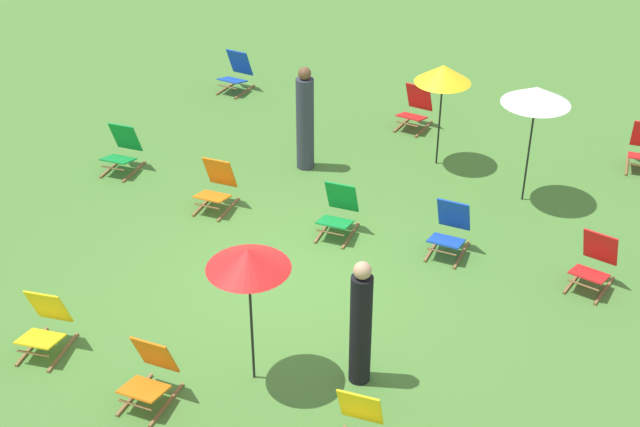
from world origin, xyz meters
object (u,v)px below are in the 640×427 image
object	(u,v)px
deckchair_5	(45,325)
deckchair_8	(236,73)
deckchair_11	(450,230)
umbrella_1	(248,259)
deckchair_10	(415,109)
deckchair_6	(594,263)
person_0	(361,325)
umbrella_0	(443,74)
person_1	(305,121)
deckchair_4	(338,211)
umbrella_2	(537,96)
deckchair_12	(150,374)
deckchair_9	(122,150)
deckchair_2	(216,186)

from	to	relation	value
deckchair_5	deckchair_8	distance (m)	8.31
deckchair_11	umbrella_1	bearing A→B (deg)	-110.33
deckchair_10	deckchair_5	bearing A→B (deg)	-99.43
deckchair_6	umbrella_1	world-z (taller)	umbrella_1
person_0	deckchair_11	bearing A→B (deg)	65.54
umbrella_1	person_0	world-z (taller)	umbrella_1
umbrella_0	person_1	distance (m)	2.43
deckchair_4	umbrella_2	size ratio (longest dim) A/B	0.42
deckchair_10	person_0	bearing A→B (deg)	-70.83
deckchair_11	deckchair_12	world-z (taller)	same
deckchair_10	umbrella_1	size ratio (longest dim) A/B	0.44
deckchair_5	person_0	bearing A→B (deg)	6.18
deckchair_9	umbrella_2	bearing A→B (deg)	11.08
deckchair_4	deckchair_8	world-z (taller)	same
deckchair_6	deckchair_9	bearing A→B (deg)	-169.99
deckchair_10	deckchair_11	distance (m)	4.20
deckchair_5	deckchair_12	distance (m)	1.72
deckchair_5	person_0	distance (m)	3.99
deckchair_4	deckchair_12	bearing A→B (deg)	-101.07
deckchair_4	person_0	size ratio (longest dim) A/B	0.48
deckchair_6	umbrella_2	bearing A→B (deg)	137.10
deckchair_10	umbrella_0	xyz separation A→B (m)	(0.86, -1.20, 1.30)
deckchair_11	umbrella_2	world-z (taller)	umbrella_2
deckchair_9	deckchair_10	distance (m)	5.45
umbrella_1	deckchair_12	bearing A→B (deg)	-137.04
deckchair_5	deckchair_4	bearing A→B (deg)	50.59
deckchair_6	deckchair_12	distance (m)	6.21
deckchair_12	umbrella_0	world-z (taller)	umbrella_0
deckchair_4	umbrella_0	xyz separation A→B (m)	(0.61, 2.77, 1.30)
deckchair_4	deckchair_11	bearing A→B (deg)	3.37
deckchair_2	deckchair_10	world-z (taller)	same
deckchair_6	deckchair_5	bearing A→B (deg)	-134.28
person_0	umbrella_1	bearing A→B (deg)	-178.42
deckchair_8	deckchair_10	distance (m)	3.90
deckchair_5	umbrella_0	bearing A→B (deg)	56.51
deckchair_6	deckchair_11	distance (m)	2.08
person_1	umbrella_2	bearing A→B (deg)	148.33
deckchair_11	person_0	bearing A→B (deg)	-93.00
deckchair_4	deckchair_10	bearing A→B (deg)	88.61
deckchair_2	umbrella_0	xyz separation A→B (m)	(2.68, 2.93, 1.30)
deckchair_6	deckchair_11	bearing A→B (deg)	-168.98
deckchair_8	deckchair_9	size ratio (longest dim) A/B	1.00
deckchair_4	deckchair_11	distance (m)	1.71
umbrella_0	umbrella_1	bearing A→B (deg)	-91.48
deckchair_4	deckchair_11	size ratio (longest dim) A/B	1.00
deckchair_12	person_1	world-z (taller)	person_1
deckchair_5	umbrella_0	xyz separation A→B (m)	(2.77, 6.85, 1.30)
deckchair_6	deckchair_9	distance (m)	7.94
deckchair_6	umbrella_1	bearing A→B (deg)	-122.45
deckchair_6	deckchair_10	distance (m)	5.44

